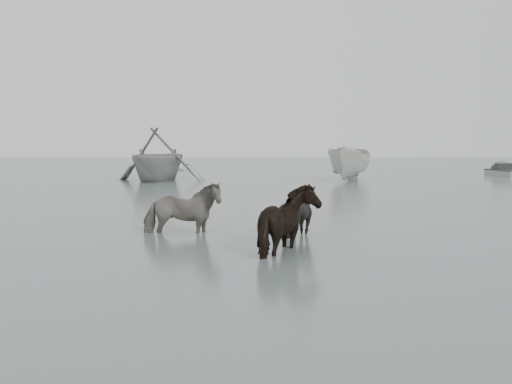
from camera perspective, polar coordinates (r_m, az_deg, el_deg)
ground at (r=12.18m, az=3.97°, el=-5.22°), size 140.00×140.00×0.00m
pony_pinto at (r=14.40m, az=-6.60°, el=-0.71°), size 1.78×0.82×1.50m
pony_dark at (r=11.98m, az=3.16°, el=-1.49°), size 1.40×1.63×1.61m
pony_black at (r=14.10m, az=4.05°, el=-1.28°), size 1.41×1.33×1.27m
rowboat_trail at (r=33.63m, az=-8.70°, el=3.45°), size 6.12×6.63×2.90m
boat_small at (r=33.90m, az=8.39°, el=2.66°), size 3.59×5.37×1.94m
skiff_port at (r=40.51m, az=21.62°, el=1.84°), size 1.98×4.47×0.75m
skiff_mid at (r=48.14m, az=-7.51°, el=2.50°), size 3.46×5.65×0.75m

